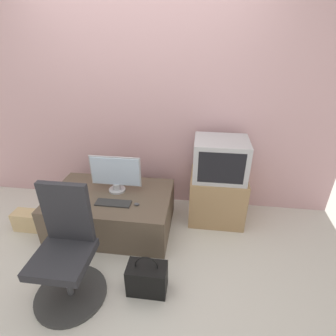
{
  "coord_description": "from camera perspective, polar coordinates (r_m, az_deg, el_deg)",
  "views": [
    {
      "loc": [
        0.63,
        -1.52,
        1.95
      ],
      "look_at": [
        0.32,
        0.89,
        0.67
      ],
      "focal_mm": 28.0,
      "sensor_mm": 36.0,
      "label": 1
    }
  ],
  "objects": [
    {
      "name": "crt_tv",
      "position": [
        2.78,
        11.31,
        1.95
      ],
      "size": [
        0.55,
        0.44,
        0.42
      ],
      "color": "#B7B7BC",
      "rests_on": "side_stand"
    },
    {
      "name": "handbag",
      "position": [
        2.35,
        -4.57,
        -22.8
      ],
      "size": [
        0.33,
        0.19,
        0.38
      ],
      "color": "black",
      "rests_on": "ground_plane"
    },
    {
      "name": "office_chair",
      "position": [
        2.31,
        -21.21,
        -17.59
      ],
      "size": [
        0.58,
        0.58,
        0.97
      ],
      "color": "#333333",
      "rests_on": "ground_plane"
    },
    {
      "name": "wall_back",
      "position": [
        2.98,
        -5.14,
        15.02
      ],
      "size": [
        4.4,
        0.05,
        2.6
      ],
      "color": "#CC9EA3",
      "rests_on": "ground_plane"
    },
    {
      "name": "desk",
      "position": [
        2.95,
        -12.08,
        -9.11
      ],
      "size": [
        1.27,
        0.81,
        0.42
      ],
      "color": "brown",
      "rests_on": "ground_plane"
    },
    {
      "name": "ground_plane",
      "position": [
        2.55,
        -10.5,
        -22.82
      ],
      "size": [
        12.0,
        12.0,
        0.0
      ],
      "primitive_type": "plane",
      "color": "beige"
    },
    {
      "name": "mouse",
      "position": [
        2.62,
        -6.84,
        -7.83
      ],
      "size": [
        0.06,
        0.04,
        0.03
      ],
      "color": "#4C4C51",
      "rests_on": "desk"
    },
    {
      "name": "side_stand",
      "position": [
        3.04,
        10.58,
        -6.22
      ],
      "size": [
        0.6,
        0.49,
        0.56
      ],
      "color": "#A37F56",
      "rests_on": "ground_plane"
    },
    {
      "name": "main_monitor",
      "position": [
        2.78,
        -11.34,
        -1.2
      ],
      "size": [
        0.54,
        0.18,
        0.4
      ],
      "color": "#B2B2B7",
      "rests_on": "desk"
    },
    {
      "name": "cardboard_box_lower",
      "position": [
        3.31,
        -28.18,
        -9.99
      ],
      "size": [
        0.29,
        0.16,
        0.21
      ],
      "color": "#D1B27F",
      "rests_on": "ground_plane"
    },
    {
      "name": "keyboard",
      "position": [
        2.68,
        -11.84,
        -7.48
      ],
      "size": [
        0.35,
        0.12,
        0.01
      ],
      "color": "#2D2D2D",
      "rests_on": "desk"
    }
  ]
}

